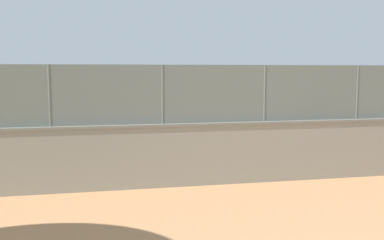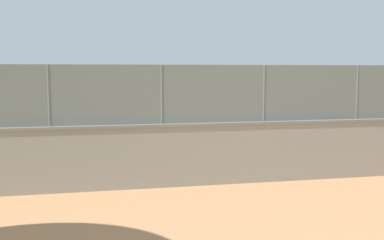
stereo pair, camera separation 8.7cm
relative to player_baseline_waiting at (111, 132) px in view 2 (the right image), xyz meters
name	(u,v)px [view 2 (the right image)]	position (x,y,z in m)	size (l,w,h in m)	color
ground_plane	(197,128)	(-5.13, -7.88, -0.99)	(260.00, 260.00, 0.00)	tan
perimeter_wall	(310,149)	(-6.10, 4.94, -0.05)	(22.38, 0.72, 1.87)	gray
fence_panel_on_wall	(311,93)	(-6.10, 4.94, 1.73)	(22.00, 0.35, 1.71)	slate
player_baseline_waiting	(111,132)	(0.00, 0.00, 0.00)	(1.28, 0.78, 1.67)	#591919
player_near_wall_returning	(189,122)	(-3.75, -3.04, -0.02)	(0.71, 0.88, 1.65)	#591919
sports_ball	(131,163)	(-0.65, 2.01, -0.89)	(0.20, 0.20, 0.20)	white
courtside_bench	(350,153)	(-8.39, 3.45, -0.53)	(1.60, 0.40, 0.87)	gray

